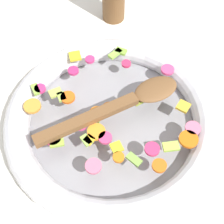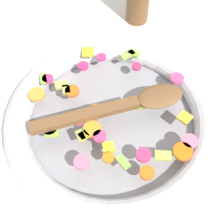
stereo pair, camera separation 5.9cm
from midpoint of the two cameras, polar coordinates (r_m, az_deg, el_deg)
The scene contains 4 objects.
ground_plane at distance 0.63m, azimuth -2.66°, elevation -2.65°, with size 4.00×4.00×0.00m, color silver.
skillet at distance 0.62m, azimuth -2.74°, elevation -1.63°, with size 0.42×0.42×0.05m.
chopped_vegetables at distance 0.59m, azimuth -3.54°, elevation -0.51°, with size 0.33×0.31×0.01m.
wooden_spoon at distance 0.59m, azimuth -0.59°, elevation 1.47°, with size 0.11×0.30×0.01m.
Camera 1 is at (-0.24, 0.21, 0.55)m, focal length 50.00 mm.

